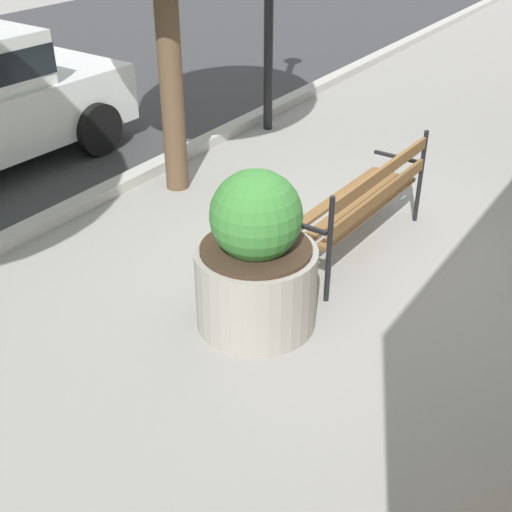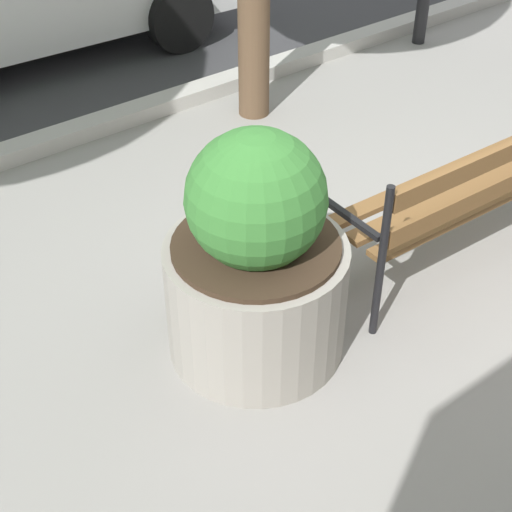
# 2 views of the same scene
# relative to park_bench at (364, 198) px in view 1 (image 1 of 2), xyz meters

# --- Properties ---
(ground_plane) EXTENTS (80.00, 80.00, 0.00)m
(ground_plane) POSITION_rel_park_bench_xyz_m (-0.16, -0.10, -0.54)
(ground_plane) COLOR gray
(curb_stone) EXTENTS (60.00, 0.20, 0.12)m
(curb_stone) POSITION_rel_park_bench_xyz_m (-0.16, 2.80, -0.48)
(curb_stone) COLOR #B2AFA8
(curb_stone) RESTS_ON ground
(park_bench) EXTENTS (1.82, 0.59, 0.95)m
(park_bench) POSITION_rel_park_bench_xyz_m (0.00, 0.00, 0.00)
(park_bench) COLOR brown
(park_bench) RESTS_ON ground
(concrete_planter) EXTENTS (0.94, 0.94, 1.28)m
(concrete_planter) POSITION_rel_park_bench_xyz_m (-1.45, 0.19, 0.00)
(concrete_planter) COLOR gray
(concrete_planter) RESTS_ON ground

